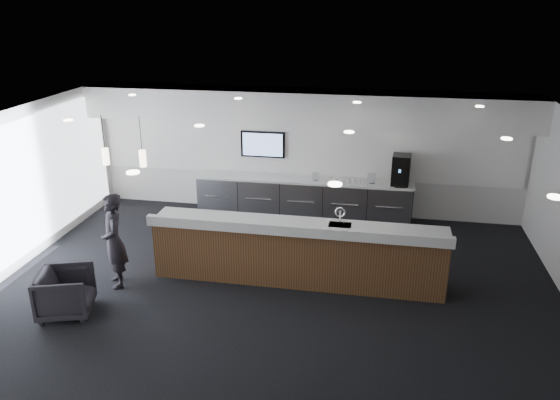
% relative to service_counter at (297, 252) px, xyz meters
% --- Properties ---
extents(ground, '(10.00, 10.00, 0.00)m').
position_rel_service_counter_xyz_m(ground, '(-0.34, -0.56, -0.57)').
color(ground, black).
rests_on(ground, ground).
extents(ceiling, '(10.00, 8.00, 0.02)m').
position_rel_service_counter_xyz_m(ceiling, '(-0.34, -0.56, 2.43)').
color(ceiling, black).
rests_on(ceiling, back_wall).
extents(back_wall, '(10.00, 0.02, 3.00)m').
position_rel_service_counter_xyz_m(back_wall, '(-0.34, 3.44, 0.93)').
color(back_wall, silver).
rests_on(back_wall, ground).
extents(left_wall, '(0.02, 8.00, 3.00)m').
position_rel_service_counter_xyz_m(left_wall, '(-5.34, -0.56, 0.93)').
color(left_wall, silver).
rests_on(left_wall, ground).
extents(soffit_bulkhead, '(10.00, 0.90, 0.70)m').
position_rel_service_counter_xyz_m(soffit_bulkhead, '(-0.34, 2.99, 2.08)').
color(soffit_bulkhead, white).
rests_on(soffit_bulkhead, back_wall).
extents(alcove_panel, '(9.80, 0.06, 1.40)m').
position_rel_service_counter_xyz_m(alcove_panel, '(-0.34, 3.41, 1.03)').
color(alcove_panel, white).
rests_on(alcove_panel, back_wall).
extents(window_blinds_wall, '(0.04, 7.36, 2.55)m').
position_rel_service_counter_xyz_m(window_blinds_wall, '(-5.30, -0.56, 0.93)').
color(window_blinds_wall, '#AAB7CC').
rests_on(window_blinds_wall, left_wall).
extents(back_credenza, '(5.06, 0.66, 0.95)m').
position_rel_service_counter_xyz_m(back_credenza, '(-0.34, 3.08, -0.10)').
color(back_credenza, gray).
rests_on(back_credenza, ground).
extents(wall_tv, '(1.05, 0.08, 0.62)m').
position_rel_service_counter_xyz_m(wall_tv, '(-1.34, 3.34, 1.08)').
color(wall_tv, black).
rests_on(wall_tv, back_wall).
extents(pendant_left, '(0.12, 0.12, 0.30)m').
position_rel_service_counter_xyz_m(pendant_left, '(-2.74, 0.24, 1.68)').
color(pendant_left, '#F3E7BE').
rests_on(pendant_left, ceiling).
extents(pendant_right, '(0.12, 0.12, 0.30)m').
position_rel_service_counter_xyz_m(pendant_right, '(-3.44, 0.24, 1.68)').
color(pendant_right, '#F3E7BE').
rests_on(pendant_right, ceiling).
extents(ceiling_can_lights, '(7.00, 5.00, 0.02)m').
position_rel_service_counter_xyz_m(ceiling_can_lights, '(-0.34, -0.56, 2.40)').
color(ceiling_can_lights, white).
rests_on(ceiling_can_lights, ceiling).
extents(service_counter, '(5.32, 0.90, 1.49)m').
position_rel_service_counter_xyz_m(service_counter, '(0.00, 0.00, 0.00)').
color(service_counter, '#4C2F19').
rests_on(service_counter, ground).
extents(coffee_machine, '(0.43, 0.54, 0.68)m').
position_rel_service_counter_xyz_m(coffee_machine, '(1.86, 3.06, 0.72)').
color(coffee_machine, black).
rests_on(coffee_machine, back_credenza).
extents(info_sign_left, '(0.14, 0.06, 0.20)m').
position_rel_service_counter_xyz_m(info_sign_left, '(-0.04, 3.01, 0.47)').
color(info_sign_left, silver).
rests_on(info_sign_left, back_credenza).
extents(info_sign_right, '(0.19, 0.07, 0.26)m').
position_rel_service_counter_xyz_m(info_sign_right, '(1.22, 3.02, 0.50)').
color(info_sign_right, silver).
rests_on(info_sign_right, back_credenza).
extents(armchair, '(1.06, 1.04, 0.77)m').
position_rel_service_counter_xyz_m(armchair, '(-3.56, -1.78, -0.19)').
color(armchair, black).
rests_on(armchair, ground).
extents(lounge_guest, '(0.69, 0.76, 1.73)m').
position_rel_service_counter_xyz_m(lounge_guest, '(-3.18, -0.73, 0.29)').
color(lounge_guest, black).
rests_on(lounge_guest, ground).
extents(cup_0, '(0.10, 0.10, 0.09)m').
position_rel_service_counter_xyz_m(cup_0, '(0.98, 2.98, 0.42)').
color(cup_0, white).
rests_on(cup_0, back_credenza).
extents(cup_1, '(0.14, 0.14, 0.09)m').
position_rel_service_counter_xyz_m(cup_1, '(0.84, 2.98, 0.42)').
color(cup_1, white).
rests_on(cup_1, back_credenza).
extents(cup_2, '(0.12, 0.12, 0.09)m').
position_rel_service_counter_xyz_m(cup_2, '(0.70, 2.98, 0.42)').
color(cup_2, white).
rests_on(cup_2, back_credenza).
extents(cup_3, '(0.13, 0.13, 0.09)m').
position_rel_service_counter_xyz_m(cup_3, '(0.56, 2.98, 0.42)').
color(cup_3, white).
rests_on(cup_3, back_credenza).
extents(cup_4, '(0.14, 0.14, 0.09)m').
position_rel_service_counter_xyz_m(cup_4, '(0.42, 2.98, 0.42)').
color(cup_4, white).
rests_on(cup_4, back_credenza).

